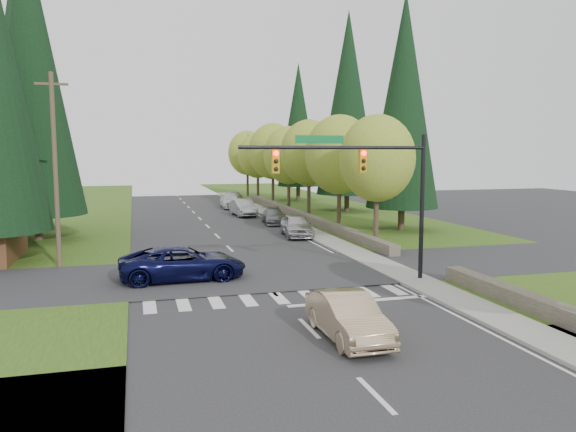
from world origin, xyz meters
name	(u,v)px	position (x,y,z in m)	size (l,w,h in m)	color
ground	(301,320)	(0.00, 0.00, 0.00)	(120.00, 120.00, 0.00)	#28282B
grass_east	(389,231)	(13.00, 20.00, 0.03)	(14.00, 110.00, 0.06)	#315115
grass_west	(17,246)	(-13.00, 20.00, 0.03)	(14.00, 110.00, 0.06)	#315115
cross_street	(255,274)	(0.00, 8.00, 0.00)	(120.00, 8.00, 0.10)	#28282B
sidewalk_east	(305,230)	(6.90, 22.00, 0.07)	(1.80, 80.00, 0.13)	gray
curb_east	(294,230)	(6.05, 22.00, 0.07)	(0.20, 80.00, 0.13)	gray
stone_wall_south	(562,315)	(8.60, -3.00, 0.35)	(0.70, 14.00, 0.70)	#4C4438
stone_wall_north	(297,214)	(8.60, 30.00, 0.35)	(0.70, 40.00, 0.70)	#4C4438
traffic_signal	(366,175)	(4.37, 4.50, 4.98)	(8.70, 0.37, 6.80)	black
utility_pole	(55,169)	(-9.50, 12.00, 5.14)	(1.60, 0.24, 10.00)	#473828
decid_tree_0	(377,158)	(9.20, 14.00, 5.60)	(4.80, 4.80, 8.37)	#38281C
decid_tree_1	(340,155)	(9.30, 21.00, 5.80)	(5.20, 5.20, 8.80)	#38281C
decid_tree_2	(309,153)	(9.10, 28.00, 5.93)	(5.00, 5.00, 8.82)	#38281C
decid_tree_3	(289,155)	(9.20, 35.00, 5.66)	(5.00, 5.00, 8.55)	#38281C
decid_tree_4	(273,151)	(9.30, 42.00, 6.06)	(5.40, 5.40, 9.18)	#38281C
decid_tree_5	(258,156)	(9.10, 49.00, 5.53)	(4.80, 4.80, 8.30)	#38281C
decid_tree_6	(247,153)	(9.20, 56.00, 5.86)	(5.20, 5.20, 8.86)	#38281C
conifer_w_c	(30,71)	(-12.00, 22.00, 11.29)	(6.46, 6.46, 20.80)	#38281C
conifer_w_e	(16,95)	(-14.00, 28.00, 10.29)	(5.78, 5.78, 18.80)	#38281C
conifer_e_a	(404,101)	(14.00, 20.00, 9.79)	(5.44, 5.44, 17.80)	#38281C
conifer_e_b	(348,103)	(15.00, 34.00, 10.79)	(6.12, 6.12, 19.80)	#38281C
conifer_e_c	(298,125)	(14.00, 48.00, 9.29)	(5.10, 5.10, 16.80)	#38281C
sedan_champagne	(348,317)	(0.89, -2.33, 0.73)	(1.55, 4.44, 1.46)	#CDAF89
suv_navy	(183,263)	(-3.54, 7.51, 0.82)	(2.71, 5.87, 1.63)	#0A0C35
parked_car_a	(297,225)	(5.43, 19.24, 0.81)	(1.91, 4.74, 1.62)	#B0AFB4
parked_car_b	(274,216)	(5.60, 26.62, 0.64)	(1.79, 4.41, 1.28)	slate
parked_car_c	(243,208)	(4.20, 32.99, 0.79)	(1.67, 4.78, 1.57)	#A4A4A9
parked_car_d	(230,201)	(4.23, 40.53, 0.82)	(1.93, 4.80, 1.64)	silver
parked_car_e	(234,198)	(5.60, 45.97, 0.68)	(1.90, 4.68, 1.36)	#AAA9AE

